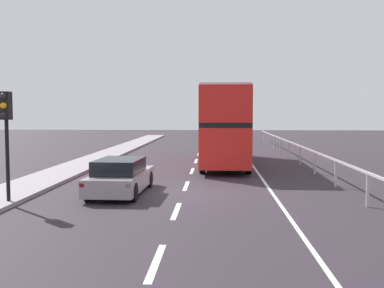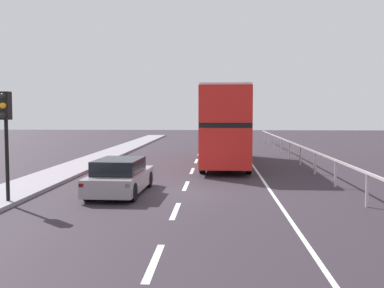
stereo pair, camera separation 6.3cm
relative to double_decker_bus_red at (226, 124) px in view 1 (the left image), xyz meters
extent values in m
cube|color=#2C252C|center=(-1.79, -9.19, -2.39)|extent=(74.58, 120.00, 0.10)
cube|color=gray|center=(-8.09, -9.19, -2.27)|extent=(2.19, 80.00, 0.14)
cube|color=silver|center=(-1.79, -17.27, -2.33)|extent=(0.16, 2.37, 0.01)
cube|color=silver|center=(-1.79, -12.54, -2.33)|extent=(0.16, 2.37, 0.01)
cube|color=silver|center=(-1.79, -7.80, -2.33)|extent=(0.16, 2.37, 0.01)
cube|color=silver|center=(-1.79, -3.06, -2.33)|extent=(0.16, 2.37, 0.01)
cube|color=silver|center=(-1.79, 1.67, -2.33)|extent=(0.16, 2.37, 0.01)
cube|color=silver|center=(-1.79, 6.41, -2.33)|extent=(0.16, 2.37, 0.01)
cube|color=silver|center=(-1.79, 11.14, -2.33)|extent=(0.16, 2.37, 0.01)
cube|color=silver|center=(-1.79, 15.88, -2.33)|extent=(0.16, 2.37, 0.01)
cube|color=silver|center=(-1.79, 20.61, -2.33)|extent=(0.16, 2.37, 0.01)
cube|color=silver|center=(1.52, -0.19, -2.33)|extent=(0.12, 46.00, 0.01)
cube|color=#B9B0B4|center=(4.23, -0.19, -1.25)|extent=(0.08, 42.00, 0.08)
cylinder|color=#B9B0B4|center=(4.23, -11.65, -1.79)|extent=(0.10, 0.10, 1.09)
cylinder|color=#B9B0B4|center=(4.23, -7.83, -1.79)|extent=(0.10, 0.10, 1.09)
cylinder|color=#B9B0B4|center=(4.23, -4.01, -1.79)|extent=(0.10, 0.10, 1.09)
cylinder|color=#B9B0B4|center=(4.23, -0.19, -1.79)|extent=(0.10, 0.10, 1.09)
cylinder|color=#B9B0B4|center=(4.23, 3.63, -1.79)|extent=(0.10, 0.10, 1.09)
cylinder|color=#B9B0B4|center=(4.23, 7.44, -1.79)|extent=(0.10, 0.10, 1.09)
cylinder|color=#B9B0B4|center=(4.23, 11.26, -1.79)|extent=(0.10, 0.10, 1.09)
cylinder|color=#B9B0B4|center=(4.23, 15.08, -1.79)|extent=(0.10, 0.10, 1.09)
cylinder|color=#B9B0B4|center=(4.23, 18.90, -1.79)|extent=(0.10, 0.10, 1.09)
cube|color=red|center=(0.00, -0.01, -1.01)|extent=(2.75, 11.21, 1.94)
cube|color=black|center=(0.00, -0.01, 0.08)|extent=(2.75, 10.77, 0.24)
cube|color=red|center=(0.00, -0.01, 1.06)|extent=(2.75, 11.21, 1.73)
cube|color=silver|center=(0.00, -0.01, 1.98)|extent=(2.69, 10.99, 0.10)
cube|color=black|center=(0.14, 5.55, -0.92)|extent=(2.21, 0.10, 1.36)
cube|color=yellow|center=(0.14, 5.55, 1.50)|extent=(1.47, 0.08, 0.28)
cylinder|color=black|center=(-1.02, 4.20, -1.84)|extent=(0.31, 1.01, 1.00)
cylinder|color=black|center=(1.24, 4.14, -1.84)|extent=(0.31, 1.01, 1.00)
cylinder|color=black|center=(-1.23, -3.95, -1.84)|extent=(0.31, 1.01, 1.00)
cylinder|color=black|center=(1.02, -4.01, -1.84)|extent=(0.31, 1.01, 1.00)
cube|color=gray|center=(-4.09, -9.66, -1.85)|extent=(1.87, 4.41, 0.62)
cube|color=black|center=(-4.10, -9.88, -1.28)|extent=(1.60, 2.44, 0.51)
cube|color=red|center=(-4.93, -11.78, -1.69)|extent=(0.16, 0.07, 0.12)
cube|color=red|center=(-3.40, -11.83, -1.69)|extent=(0.16, 0.07, 0.12)
cylinder|color=black|center=(-4.83, -8.16, -2.02)|extent=(0.22, 0.65, 0.64)
cylinder|color=black|center=(-3.26, -8.21, -2.02)|extent=(0.22, 0.65, 0.64)
cylinder|color=black|center=(-4.93, -11.11, -2.02)|extent=(0.22, 0.65, 0.64)
cylinder|color=black|center=(-3.36, -11.16, -2.02)|extent=(0.22, 0.65, 0.64)
cylinder|color=black|center=(-7.30, -11.94, -0.43)|extent=(0.12, 0.12, 3.53)
cube|color=black|center=(-7.30, -11.94, 0.88)|extent=(0.30, 0.30, 0.90)
sphere|color=black|center=(-7.30, -12.11, 1.18)|extent=(0.20, 0.20, 0.20)
sphere|color=orange|center=(-7.30, -12.11, 0.88)|extent=(0.20, 0.20, 0.20)
sphere|color=black|center=(-7.30, -12.11, 0.58)|extent=(0.20, 0.20, 0.20)
camera|label=1|loc=(-0.61, -26.12, 0.67)|focal=42.32mm
camera|label=2|loc=(-0.55, -26.11, 0.67)|focal=42.32mm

